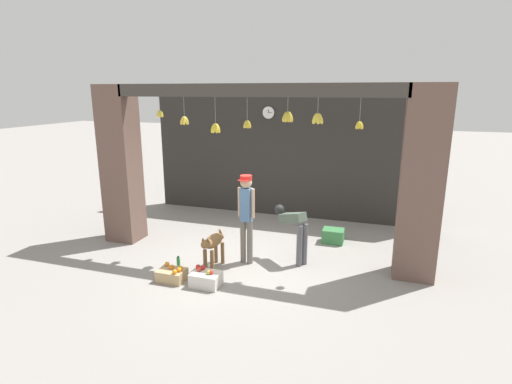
% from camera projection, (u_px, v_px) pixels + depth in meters
% --- Properties ---
extents(ground_plane, '(60.00, 60.00, 0.00)m').
position_uv_depth(ground_plane, '(249.00, 260.00, 7.88)').
color(ground_plane, gray).
extents(shop_back_wall, '(7.36, 0.12, 3.39)m').
position_uv_depth(shop_back_wall, '(288.00, 153.00, 10.35)').
color(shop_back_wall, '#2D2B28').
rests_on(shop_back_wall, ground_plane).
extents(shop_pillar_left, '(0.70, 0.60, 3.39)m').
position_uv_depth(shop_pillar_left, '(121.00, 165.00, 8.65)').
color(shop_pillar_left, brown).
rests_on(shop_pillar_left, ground_plane).
extents(shop_pillar_right, '(0.70, 0.60, 3.39)m').
position_uv_depth(shop_pillar_right, '(421.00, 185.00, 6.83)').
color(shop_pillar_right, brown).
rests_on(shop_pillar_right, ground_plane).
extents(storefront_awning, '(5.46, 0.32, 0.92)m').
position_uv_depth(storefront_awning, '(251.00, 93.00, 7.19)').
color(storefront_awning, '#3D3833').
extents(dog, '(0.26, 0.86, 0.71)m').
position_uv_depth(dog, '(213.00, 244.00, 7.42)').
color(dog, brown).
rests_on(dog, ground_plane).
extents(shopkeeper, '(0.34, 0.29, 1.74)m').
position_uv_depth(shopkeeper, '(246.00, 212.00, 7.53)').
color(shopkeeper, '#6B665B').
rests_on(shopkeeper, ground_plane).
extents(worker_stooping, '(0.74, 0.57, 1.06)m').
position_uv_depth(worker_stooping, '(294.00, 227.00, 7.68)').
color(worker_stooping, '#56565B').
rests_on(worker_stooping, ground_plane).
extents(fruit_crate_oranges, '(0.48, 0.36, 0.28)m').
position_uv_depth(fruit_crate_oranges, '(172.00, 275.00, 7.03)').
color(fruit_crate_oranges, tan).
rests_on(fruit_crate_oranges, ground_plane).
extents(fruit_crate_apples, '(0.50, 0.37, 0.32)m').
position_uv_depth(fruit_crate_apples, '(206.00, 279.00, 6.84)').
color(fruit_crate_apples, silver).
rests_on(fruit_crate_apples, ground_plane).
extents(produce_box_green, '(0.45, 0.37, 0.31)m').
position_uv_depth(produce_box_green, '(333.00, 236.00, 8.79)').
color(produce_box_green, '#387A42').
rests_on(produce_box_green, ground_plane).
extents(water_bottle, '(0.07, 0.07, 0.26)m').
position_uv_depth(water_bottle, '(178.00, 263.00, 7.46)').
color(water_bottle, '#38934C').
rests_on(water_bottle, ground_plane).
extents(wall_clock, '(0.33, 0.03, 0.33)m').
position_uv_depth(wall_clock, '(268.00, 113.00, 10.18)').
color(wall_clock, black).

